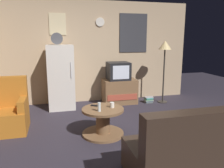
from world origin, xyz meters
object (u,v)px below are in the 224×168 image
Objects in this scene: armchair at (8,113)px; crt_tv at (118,71)px; fridge at (61,77)px; couch at (200,152)px; mug_ceramic_white at (112,105)px; wine_glass at (99,107)px; coffee_table at (103,122)px; tv_stand at (119,91)px; book_stack at (149,100)px; standing_lamp at (165,50)px; remote_control at (95,105)px.

crt_tv is at bearing 25.95° from armchair.
couch is (1.52, -3.19, -0.44)m from fridge.
armchair is (-1.79, 0.59, -0.18)m from mug_ceramic_white.
coffee_table is at bearing 56.35° from wine_glass.
crt_tv is at bearing 66.30° from coffee_table.
tv_stand is 3.24m from couch.
tv_stand is 0.88× the size of armchair.
book_stack is (3.19, 1.01, -0.26)m from armchair.
mug_ceramic_white is at bearing -65.12° from fridge.
tv_stand is 1.97m from coffee_table.
standing_lamp is 10.60× the size of remote_control.
remote_control is 0.09× the size of couch.
coffee_table is 1.70m from couch.
armchair is 0.56× the size of couch.
book_stack is at bearing -12.33° from tv_stand.
mug_ceramic_white is (0.80, -1.73, -0.23)m from fridge.
coffee_table is at bearing -20.78° from armchair.
fridge is at bearing 176.83° from book_stack.
couch is (0.06, -3.24, 0.00)m from tv_stand.
crt_tv is 1.28m from standing_lamp.
wine_glass is 0.30m from mug_ceramic_white.
remote_control is at bearing 121.58° from couch.
fridge is 2.64m from standing_lamp.
fridge reaches higher than coffee_table.
fridge is 1.84× the size of armchair.
coffee_table is (-0.79, -1.79, -0.60)m from crt_tv.
armchair is 4.42× the size of book_stack.
book_stack is (0.68, 3.07, -0.23)m from couch.
tv_stand reaches higher than remote_control.
fridge is 2.30m from book_stack.
tv_stand is 1.56× the size of crt_tv.
coffee_table is 0.75× the size of armchair.
mug_ceramic_white is 0.31m from remote_control.
crt_tv is 1.88m from remote_control.
mug_ceramic_white is 0.05× the size of couch.
armchair reaches higher than mug_ceramic_white.
tv_stand is 2.71m from armchair.
fridge is 1.97m from wine_glass.
fridge is 1.52m from tv_stand.
armchair is (-1.62, 0.62, 0.10)m from coffee_table.
couch is (0.89, -1.45, 0.07)m from coffee_table.
standing_lamp is 2.76m from wine_glass.
tv_stand is 1.55m from standing_lamp.
crt_tv is at bearing 169.06° from standing_lamp.
fridge is 1.11× the size of standing_lamp.
armchair reaches higher than book_stack.
coffee_table is 4.80× the size of wine_glass.
mug_ceramic_white is 0.41× the size of book_stack.
book_stack is at bearing -11.71° from crt_tv.
armchair reaches higher than remote_control.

